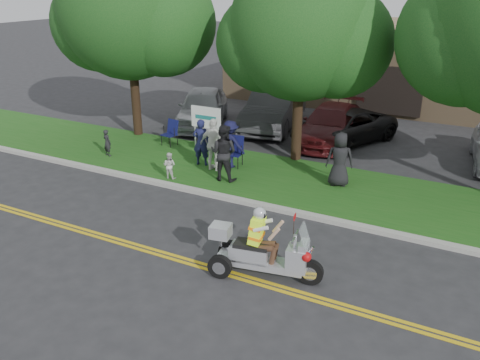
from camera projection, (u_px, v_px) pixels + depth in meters
The scene contains 23 objects.
ground at pixel (168, 243), 12.72m from camera, with size 120.00×120.00×0.00m, color #28282B.
centerline_near at pixel (154, 254), 12.24m from camera, with size 60.00×0.10×0.01m, color gold.
centerline_far at pixel (158, 251), 12.37m from camera, with size 60.00×0.10×0.01m, color gold.
curb at pixel (228, 198), 15.20m from camera, with size 60.00×0.25×0.12m, color #A8A89E.
grass_verge at pixel (259, 175), 16.96m from camera, with size 60.00×4.00×0.10m, color #1A5416.
commercial_building at pixel (409, 63), 26.66m from camera, with size 18.00×8.20×4.00m.
tree_left at pixel (131, 15), 19.48m from camera, with size 6.62×5.40×7.78m.
tree_mid at pixel (303, 35), 16.76m from camera, with size 5.88×4.80×7.05m.
business_sign at pixel (206, 120), 18.92m from camera, with size 1.25×0.06×1.75m.
trike_scooter at pixel (261, 252), 11.14m from camera, with size 2.56×1.03×1.68m.
lawn_chair_a at pixel (171, 131), 19.69m from camera, with size 0.58×0.60×0.98m.
lawn_chair_b at pixel (235, 149), 17.50m from camera, with size 0.62×0.64×1.04m.
spectator_adult_left at pixel (201, 142), 17.47m from camera, with size 0.60×0.39×1.63m, color #191C47.
spectator_adult_mid at pixel (223, 153), 16.13m from camera, with size 0.89×0.69×1.83m, color black.
spectator_adult_right at pixel (214, 145), 16.96m from camera, with size 1.05×0.44×1.79m, color silver.
spectator_chair_a at pixel (230, 144), 17.27m from camera, with size 1.06×0.61×1.63m, color #131336.
spectator_chair_b at pixel (340, 159), 15.70m from camera, with size 0.84×0.55×1.73m, color black.
child_left at pixel (107, 143), 18.47m from camera, with size 0.36×0.24×0.99m, color black.
child_right at pixel (169, 165), 16.41m from camera, with size 0.43×0.33×0.88m, color silver.
parked_car_far_left at pixel (202, 107), 22.54m from camera, with size 1.96×4.86×1.66m, color #A5A6AC.
parked_car_left at pixel (274, 109), 22.10m from camera, with size 1.86×5.33×1.76m, color #343437.
parked_car_mid at pixel (343, 127), 20.23m from camera, with size 2.15×4.66×1.29m, color black.
parked_car_right at pixel (330, 124), 20.37m from camera, with size 1.99×4.90×1.42m, color #4A1113.
Camera 1 is at (6.86, -9.05, 6.21)m, focal length 38.00 mm.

